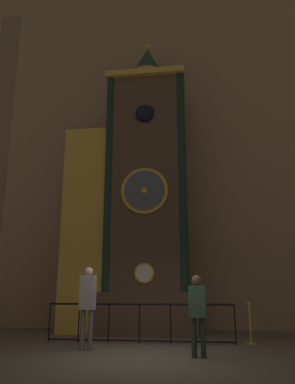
{
  "coord_description": "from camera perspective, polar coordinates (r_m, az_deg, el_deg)",
  "views": [
    {
      "loc": [
        1.1,
        -7.89,
        1.35
      ],
      "look_at": [
        -0.43,
        4.03,
        4.44
      ],
      "focal_mm": 35.0,
      "sensor_mm": 36.0,
      "label": 1
    }
  ],
  "objects": [
    {
      "name": "ground_plane",
      "position": [
        8.08,
        -0.67,
        -24.01
      ],
      "size": [
        28.0,
        28.0,
        0.0
      ],
      "primitive_type": "plane",
      "color": "brown"
    },
    {
      "name": "cathedral_back_wall",
      "position": [
        14.54,
        2.05,
        9.23
      ],
      "size": [
        24.0,
        0.32,
        14.37
      ],
      "color": "#997A5B",
      "rests_on": "ground_plane"
    },
    {
      "name": "clock_tower",
      "position": [
        12.4,
        -2.24,
        -1.25
      ],
      "size": [
        4.26,
        1.77,
        10.08
      ],
      "color": "brown",
      "rests_on": "ground_plane"
    },
    {
      "name": "railing_fence",
      "position": [
        10.08,
        -1.25,
        -18.99
      ],
      "size": [
        4.81,
        0.05,
        0.97
      ],
      "color": "black",
      "rests_on": "ground_plane"
    },
    {
      "name": "visitor_near",
      "position": [
        9.01,
        -9.12,
        -15.87
      ],
      "size": [
        0.34,
        0.23,
        1.82
      ],
      "rotation": [
        0.0,
        0.0,
        -0.02
      ],
      "color": "#58554F",
      "rests_on": "ground_plane"
    },
    {
      "name": "visitor_far",
      "position": [
        8.04,
        7.64,
        -16.99
      ],
      "size": [
        0.36,
        0.24,
        1.61
      ],
      "rotation": [
        0.0,
        0.0,
        -0.08
      ],
      "color": "#213427",
      "rests_on": "ground_plane"
    },
    {
      "name": "stanchion_post",
      "position": [
        10.26,
        15.44,
        -19.64
      ],
      "size": [
        0.28,
        0.28,
        1.01
      ],
      "color": "#B28E33",
      "rests_on": "ground_plane"
    }
  ]
}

